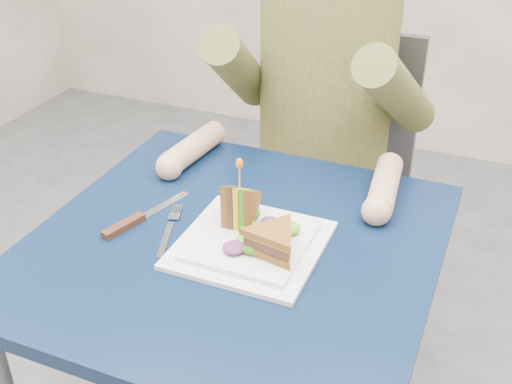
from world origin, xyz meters
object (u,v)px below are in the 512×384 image
at_px(chair, 330,173).
at_px(sandwich_upright, 240,206).
at_px(fork, 169,231).
at_px(knife, 132,222).
at_px(diner, 325,59).
at_px(plate, 251,243).
at_px(table, 234,274).
at_px(sandwich_flat, 273,241).

xyz_separation_m(chair, sandwich_upright, (-0.00, -0.62, 0.24)).
bearing_deg(fork, knife, -177.06).
bearing_deg(diner, chair, 90.00).
bearing_deg(plate, chair, 93.26).
height_order(diner, fork, diner).
bearing_deg(diner, sandwich_upright, -90.38).
xyz_separation_m(sandwich_upright, fork, (-0.12, -0.06, -0.05)).
relative_size(table, diner, 1.01).
bearing_deg(knife, table, 7.34).
distance_m(plate, knife, 0.25).
bearing_deg(sandwich_flat, table, 161.30).
distance_m(table, sandwich_upright, 0.14).
bearing_deg(sandwich_upright, fork, -153.73).
relative_size(table, fork, 4.28).
bearing_deg(knife, chair, 73.01).
relative_size(table, knife, 3.45).
distance_m(diner, sandwich_flat, 0.60).
height_order(table, chair, chair).
relative_size(chair, sandwich_upright, 6.86).
bearing_deg(plate, sandwich_flat, -24.44).
distance_m(table, knife, 0.23).
xyz_separation_m(diner, fork, (-0.13, -0.56, -0.18)).
relative_size(plate, sandwich_upright, 1.92).
relative_size(chair, sandwich_flat, 6.59).
height_order(sandwich_upright, knife, sandwich_upright).
bearing_deg(diner, sandwich_flat, -80.82).
bearing_deg(sandwich_flat, diner, 99.18).
bearing_deg(knife, diner, 69.91).
xyz_separation_m(table, diner, (-0.00, 0.54, 0.26)).
height_order(diner, sandwich_upright, diner).
bearing_deg(sandwich_flat, sandwich_upright, 143.90).
height_order(chair, fork, chair).
xyz_separation_m(chair, plate, (0.04, -0.66, 0.20)).
bearing_deg(chair, sandwich_flat, -82.30).
bearing_deg(fork, chair, 79.33).
xyz_separation_m(plate, knife, (-0.25, -0.02, -0.00)).
bearing_deg(fork, table, 10.08).
xyz_separation_m(chair, diner, (-0.00, -0.11, 0.37)).
relative_size(diner, knife, 3.43).
xyz_separation_m(sandwich_flat, knife, (-0.30, 0.00, -0.04)).
relative_size(diner, plate, 2.87).
xyz_separation_m(sandwich_flat, fork, (-0.22, 0.01, -0.04)).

